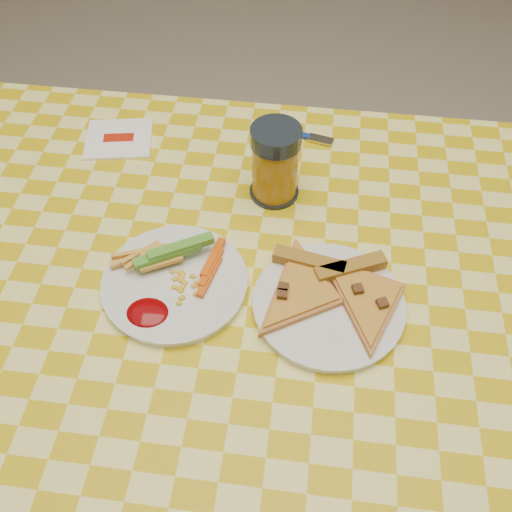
% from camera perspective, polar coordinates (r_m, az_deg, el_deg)
% --- Properties ---
extents(ground, '(8.00, 8.00, 0.00)m').
position_cam_1_polar(ground, '(1.51, -0.29, -20.07)').
color(ground, '#BFAE9A').
rests_on(ground, ground).
extents(table, '(1.28, 0.88, 0.76)m').
position_cam_1_polar(table, '(0.90, -0.47, -5.82)').
color(table, silver).
rests_on(table, ground).
extents(plate_left, '(0.25, 0.25, 0.01)m').
position_cam_1_polar(plate_left, '(0.84, -8.09, -2.75)').
color(plate_left, silver).
rests_on(plate_left, table).
extents(plate_right, '(0.22, 0.22, 0.01)m').
position_cam_1_polar(plate_right, '(0.82, 7.25, -4.92)').
color(plate_right, silver).
rests_on(plate_right, table).
extents(fries_veggies, '(0.18, 0.17, 0.04)m').
position_cam_1_polar(fries_veggies, '(0.84, -8.56, -1.18)').
color(fries_veggies, gold).
rests_on(fries_veggies, plate_left).
extents(pizza_slices, '(0.28, 0.24, 0.02)m').
position_cam_1_polar(pizza_slices, '(0.81, 7.58, -3.46)').
color(pizza_slices, '#CA7A3E').
rests_on(pizza_slices, plate_right).
extents(drink_glass, '(0.08, 0.08, 0.13)m').
position_cam_1_polar(drink_glass, '(0.92, 1.92, 9.22)').
color(drink_glass, black).
rests_on(drink_glass, table).
extents(napkin, '(0.14, 0.13, 0.01)m').
position_cam_1_polar(napkin, '(1.09, -13.55, 11.33)').
color(napkin, white).
rests_on(napkin, table).
extents(fork, '(0.14, 0.05, 0.01)m').
position_cam_1_polar(fork, '(1.07, 4.01, 12.11)').
color(fork, navy).
rests_on(fork, table).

